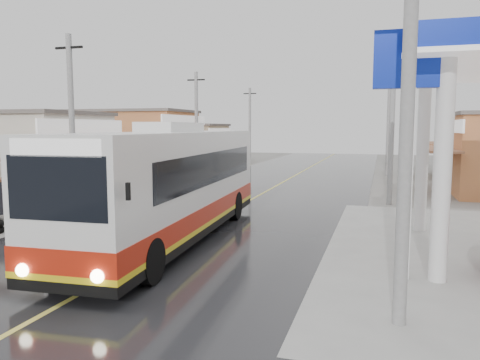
{
  "coord_description": "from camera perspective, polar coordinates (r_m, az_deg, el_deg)",
  "views": [
    {
      "loc": [
        6.57,
        -9.3,
        3.85
      ],
      "look_at": [
        1.06,
        8.87,
        1.71
      ],
      "focal_mm": 35.0,
      "sensor_mm": 36.0,
      "label": 1
    }
  ],
  "objects": [
    {
      "name": "cyclist",
      "position": [
        19.07,
        -19.87,
        -3.44
      ],
      "size": [
        0.73,
        2.0,
        2.15
      ],
      "rotation": [
        0.0,
        0.0,
        0.02
      ],
      "color": "black",
      "rests_on": "ground"
    },
    {
      "name": "road",
      "position": [
        25.46,
        1.74,
        -2.23
      ],
      "size": [
        12.0,
        90.0,
        0.02
      ],
      "primitive_type": "cube",
      "color": "black",
      "rests_on": "ground"
    },
    {
      "name": "ground",
      "position": [
        12.02,
        -17.81,
        -12.56
      ],
      "size": [
        120.0,
        120.0,
        0.0
      ],
      "primitive_type": "plane",
      "color": "slate",
      "rests_on": "ground"
    },
    {
      "name": "utility_poles_right",
      "position": [
        24.6,
        17.7,
        -2.87
      ],
      "size": [
        1.6,
        36.0,
        8.0
      ],
      "primitive_type": null,
      "color": "gray",
      "rests_on": "ground"
    },
    {
      "name": "coach_bus",
      "position": [
        16.03,
        -8.17,
        -0.52
      ],
      "size": [
        3.52,
        12.91,
        3.99
      ],
      "rotation": [
        0.0,
        0.0,
        0.06
      ],
      "color": "silver",
      "rests_on": "road"
    },
    {
      "name": "centre_line",
      "position": [
        25.46,
        1.74,
        -2.2
      ],
      "size": [
        0.15,
        90.0,
        0.01
      ],
      "primitive_type": "cube",
      "color": "#D8CC4C",
      "rests_on": "road"
    },
    {
      "name": "second_bus",
      "position": [
        27.12,
        -8.58,
        1.26
      ],
      "size": [
        2.57,
        8.1,
        2.65
      ],
      "rotation": [
        0.0,
        0.0,
        -0.05
      ],
      "color": "silver",
      "rests_on": "road"
    },
    {
      "name": "shopfronts_left",
      "position": [
        33.81,
        -18.62,
        -0.43
      ],
      "size": [
        11.0,
        44.0,
        5.2
      ],
      "primitive_type": null,
      "color": "tan",
      "rests_on": "ground"
    },
    {
      "name": "utility_poles_left",
      "position": [
        28.96,
        -11.22,
        -1.32
      ],
      "size": [
        1.6,
        50.0,
        8.0
      ],
      "primitive_type": null,
      "color": "gray",
      "rests_on": "ground"
    }
  ]
}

